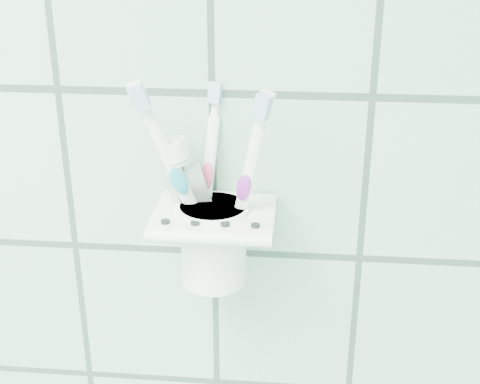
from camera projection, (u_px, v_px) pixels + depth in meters
The scene contains 6 objects.
holder_bracket at pixel (215, 217), 0.66m from camera, with size 0.12×0.10×0.04m.
cup at pixel (214, 240), 0.67m from camera, with size 0.07×0.07×0.09m.
toothbrush_pink at pixel (217, 170), 0.66m from camera, with size 0.07×0.04×0.21m.
toothbrush_blue at pixel (195, 184), 0.65m from camera, with size 0.03×0.06×0.19m.
toothbrush_orange at pixel (226, 177), 0.66m from camera, with size 0.05×0.04×0.20m.
toothpaste_tube at pixel (213, 191), 0.67m from camera, with size 0.07×0.04×0.15m.
Camera 1 is at (0.72, 0.56, 1.61)m, focal length 50.00 mm.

